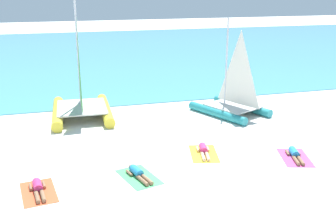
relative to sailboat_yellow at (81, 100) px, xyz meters
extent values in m
plane|color=white|center=(3.58, 1.39, -0.93)|extent=(120.00, 120.00, 0.00)
cube|color=#4C9EB7|center=(3.58, 21.44, -0.90)|extent=(120.00, 40.00, 0.05)
cylinder|color=yellow|center=(-1.24, 0.20, -0.65)|extent=(0.73, 4.78, 0.54)
cylinder|color=yellow|center=(1.25, 0.10, -0.65)|extent=(0.73, 4.78, 0.54)
cube|color=silver|center=(0.00, -0.08, -0.35)|extent=(2.61, 3.15, 0.07)
cylinder|color=silver|center=(0.02, 0.60, 2.45)|extent=(0.11, 0.11, 5.67)
pyramid|color=#4CA54C|center=(-0.02, -0.52, 2.28)|extent=(0.17, 2.50, 4.76)
cylinder|color=teal|center=(6.88, -1.93, -0.70)|extent=(2.01, 3.74, 0.45)
cylinder|color=teal|center=(8.75, -1.10, -0.70)|extent=(2.01, 3.74, 0.45)
cube|color=silver|center=(7.89, -1.69, -0.45)|extent=(2.89, 3.11, 0.06)
cylinder|color=silver|center=(7.66, -1.18, 1.84)|extent=(0.09, 0.09, 4.64)
pyramid|color=white|center=(8.04, -2.02, 1.70)|extent=(0.89, 1.89, 3.90)
cube|color=#EA5933|center=(-2.10, -8.02, -0.92)|extent=(1.33, 2.02, 0.01)
cylinder|color=#D83372|center=(-2.13, -7.83, -0.76)|extent=(0.38, 0.65, 0.30)
sphere|color=#8C6647|center=(-2.18, -7.42, -0.76)|extent=(0.22, 0.22, 0.22)
cylinder|color=#8C6647|center=(-2.14, -8.48, -0.84)|extent=(0.24, 0.79, 0.14)
cylinder|color=#8C6647|center=(-1.96, -8.46, -0.84)|extent=(0.24, 0.79, 0.14)
cylinder|color=#8C6647|center=(-2.37, -7.70, -0.85)|extent=(0.16, 0.46, 0.10)
cylinder|color=#8C6647|center=(-1.93, -7.64, -0.85)|extent=(0.16, 0.46, 0.10)
cube|color=#4CB266|center=(1.41, -7.82, -0.92)|extent=(1.55, 2.12, 0.01)
cylinder|color=#268CCC|center=(1.36, -7.63, -0.76)|extent=(0.45, 0.68, 0.30)
sphere|color=#8C6647|center=(1.26, -7.23, -0.76)|extent=(0.22, 0.22, 0.22)
cylinder|color=#8C6647|center=(1.44, -8.28, -0.84)|extent=(0.34, 0.79, 0.14)
cylinder|color=#8C6647|center=(1.62, -8.23, -0.84)|extent=(0.34, 0.79, 0.14)
cylinder|color=#8C6647|center=(1.11, -7.53, -0.85)|extent=(0.21, 0.46, 0.10)
cylinder|color=#8C6647|center=(1.54, -7.42, -0.85)|extent=(0.21, 0.46, 0.10)
cube|color=yellow|center=(4.47, -6.43, -0.92)|extent=(1.50, 2.10, 0.01)
cylinder|color=#D83372|center=(4.51, -6.23, -0.76)|extent=(0.43, 0.67, 0.30)
sphere|color=#D8AD84|center=(4.61, -5.84, -0.76)|extent=(0.22, 0.22, 0.22)
cylinder|color=#D8AD84|center=(4.28, -6.85, -0.84)|extent=(0.31, 0.79, 0.14)
cylinder|color=#D8AD84|center=(4.45, -6.89, -0.84)|extent=(0.31, 0.79, 0.14)
cylinder|color=#D8AD84|center=(4.34, -6.03, -0.85)|extent=(0.20, 0.46, 0.10)
cylinder|color=#D8AD84|center=(4.76, -6.13, -0.85)|extent=(0.20, 0.46, 0.10)
cube|color=#D84C99|center=(7.90, -7.83, -0.92)|extent=(1.60, 2.14, 0.01)
cylinder|color=#268CCC|center=(7.96, -7.64, -0.76)|extent=(0.47, 0.68, 0.30)
sphere|color=#8C6647|center=(8.08, -7.25, -0.76)|extent=(0.22, 0.22, 0.22)
cylinder|color=#8C6647|center=(7.68, -8.24, -0.84)|extent=(0.36, 0.79, 0.14)
cylinder|color=#8C6647|center=(7.85, -8.29, -0.84)|extent=(0.36, 0.79, 0.14)
cylinder|color=#8C6647|center=(7.79, -7.43, -0.85)|extent=(0.23, 0.46, 0.10)
cylinder|color=#8C6647|center=(8.21, -7.56, -0.85)|extent=(0.23, 0.46, 0.10)
camera|label=1|loc=(-1.29, -21.24, 5.81)|focal=43.93mm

